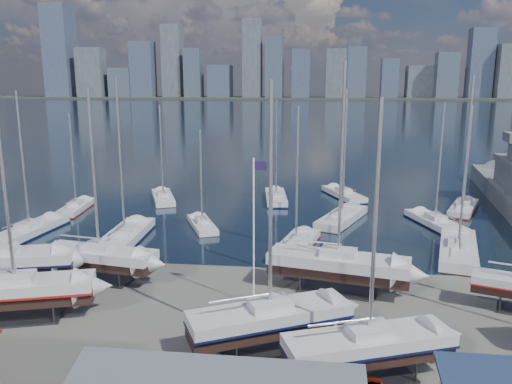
# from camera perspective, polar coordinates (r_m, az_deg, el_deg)

# --- Properties ---
(ground) EXTENTS (1400.00, 1400.00, 0.00)m
(ground) POSITION_cam_1_polar(r_m,az_deg,el_deg) (35.54, -0.26, -14.33)
(ground) COLOR #605E59
(ground) RESTS_ON ground
(water) EXTENTS (1400.00, 600.00, 0.40)m
(water) POSITION_cam_1_polar(r_m,az_deg,el_deg) (341.98, 6.26, 9.34)
(water) COLOR #172337
(water) RESTS_ON ground
(far_shore) EXTENTS (1400.00, 80.00, 2.20)m
(far_shore) POSITION_cam_1_polar(r_m,az_deg,el_deg) (601.78, 6.58, 10.60)
(far_shore) COLOR #2D332D
(far_shore) RESTS_ON ground
(skyline) EXTENTS (639.14, 43.80, 107.69)m
(skyline) POSITION_cam_1_polar(r_m,az_deg,el_deg) (595.91, 5.89, 14.26)
(skyline) COLOR #475166
(skyline) RESTS_ON far_shore
(sailboat_cradle_1) EXTENTS (10.73, 5.85, 16.66)m
(sailboat_cradle_1) POSITION_cam_1_polar(r_m,az_deg,el_deg) (38.29, -25.77, -10.15)
(sailboat_cradle_1) COLOR #2D2D33
(sailboat_cradle_1) RESTS_ON ground
(sailboat_cradle_2) EXTENTS (9.83, 4.16, 15.59)m
(sailboat_cradle_2) POSITION_cam_1_polar(r_m,az_deg,el_deg) (43.16, -17.46, -7.08)
(sailboat_cradle_2) COLOR #2D2D33
(sailboat_cradle_2) RESTS_ON ground
(sailboat_cradle_3) EXTENTS (10.18, 7.01, 16.14)m
(sailboat_cradle_3) POSITION_cam_1_polar(r_m,az_deg,el_deg) (30.95, 1.60, -14.26)
(sailboat_cradle_3) COLOR #2D2D33
(sailboat_cradle_3) RESTS_ON ground
(sailboat_cradle_4) EXTENTS (11.23, 5.25, 17.55)m
(sailboat_cradle_4) POSITION_cam_1_polar(r_m,az_deg,el_deg) (39.68, 9.34, -8.21)
(sailboat_cradle_4) COLOR #2D2D33
(sailboat_cradle_4) RESTS_ON ground
(sailboat_cradle_5) EXTENTS (9.73, 5.82, 15.26)m
(sailboat_cradle_5) POSITION_cam_1_polar(r_m,az_deg,el_deg) (28.91, 12.78, -16.69)
(sailboat_cradle_5) COLOR #2D2D33
(sailboat_cradle_5) RESTS_ON ground
(sailboat_moored_0) EXTENTS (4.02, 10.95, 16.01)m
(sailboat_moored_0) POSITION_cam_1_polar(r_m,az_deg,el_deg) (59.21, -24.44, -4.21)
(sailboat_moored_0) COLOR black
(sailboat_moored_0) RESTS_ON water
(sailboat_moored_1) EXTENTS (3.43, 8.97, 13.07)m
(sailboat_moored_1) POSITION_cam_1_polar(r_m,az_deg,el_deg) (68.27, -19.84, -1.77)
(sailboat_moored_1) COLOR black
(sailboat_moored_1) RESTS_ON water
(sailboat_moored_2) EXTENTS (5.80, 9.49, 13.88)m
(sailboat_moored_2) POSITION_cam_1_polar(r_m,az_deg,el_deg) (70.89, -10.56, -0.74)
(sailboat_moored_2) COLOR black
(sailboat_moored_2) RESTS_ON water
(sailboat_moored_3) EXTENTS (3.79, 11.79, 17.42)m
(sailboat_moored_3) POSITION_cam_1_polar(r_m,az_deg,el_deg) (53.37, -14.75, -5.21)
(sailboat_moored_3) COLOR black
(sailboat_moored_3) RESTS_ON water
(sailboat_moored_4) EXTENTS (5.12, 7.93, 11.66)m
(sailboat_moored_4) POSITION_cam_1_polar(r_m,az_deg,el_deg) (56.83, -6.17, -3.80)
(sailboat_moored_4) COLOR black
(sailboat_moored_4) RESTS_ON water
(sailboat_moored_5) EXTENTS (3.98, 10.05, 14.62)m
(sailboat_moored_5) POSITION_cam_1_polar(r_m,az_deg,el_deg) (69.80, 2.29, -0.76)
(sailboat_moored_5) COLOR black
(sailboat_moored_5) RESTS_ON water
(sailboat_moored_6) EXTENTS (4.89, 10.16, 14.63)m
(sailboat_moored_6) POSITION_cam_1_polar(r_m,az_deg,el_deg) (49.34, 4.58, -6.27)
(sailboat_moored_6) COLOR black
(sailboat_moored_6) RESTS_ON water
(sailboat_moored_7) EXTENTS (6.83, 11.05, 16.17)m
(sailboat_moored_7) POSITION_cam_1_polar(r_m,az_deg,el_deg) (59.92, 9.80, -3.07)
(sailboat_moored_7) COLOR black
(sailboat_moored_7) RESTS_ON water
(sailboat_moored_8) EXTENTS (6.28, 10.18, 14.75)m
(sailboat_moored_8) POSITION_cam_1_polar(r_m,az_deg,el_deg) (72.80, 9.96, -0.40)
(sailboat_moored_8) COLOR black
(sailboat_moored_8) RESTS_ON water
(sailboat_moored_9) EXTENTS (6.03, 12.02, 17.48)m
(sailboat_moored_9) POSITION_cam_1_polar(r_m,az_deg,el_deg) (51.49, 22.09, -6.34)
(sailboat_moored_9) COLOR black
(sailboat_moored_9) RESTS_ON water
(sailboat_moored_10) EXTENTS (5.66, 10.19, 14.69)m
(sailboat_moored_10) POSITION_cam_1_polar(r_m,az_deg,el_deg) (60.81, 19.78, -3.42)
(sailboat_moored_10) COLOR black
(sailboat_moored_10) RESTS_ON water
(sailboat_moored_11) EXTENTS (6.12, 9.72, 14.11)m
(sailboat_moored_11) POSITION_cam_1_polar(r_m,az_deg,el_deg) (69.13, 22.61, -1.82)
(sailboat_moored_11) COLOR black
(sailboat_moored_11) RESTS_ON water
(car_a) EXTENTS (2.00, 4.40, 1.46)m
(car_a) POSITION_cam_1_polar(r_m,az_deg,el_deg) (28.90, -17.50, -19.98)
(car_a) COLOR gray
(car_a) RESTS_ON ground
(flagpole) EXTENTS (0.97, 0.12, 10.92)m
(flagpole) POSITION_cam_1_polar(r_m,az_deg,el_deg) (35.44, -0.15, -3.61)
(flagpole) COLOR white
(flagpole) RESTS_ON ground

